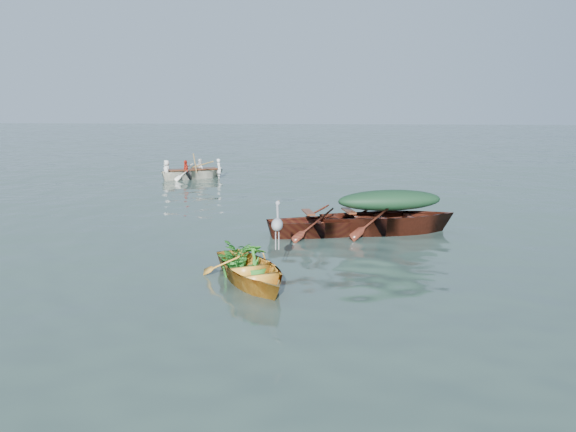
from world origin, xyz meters
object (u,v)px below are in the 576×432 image
yellow_dinghy (251,282)px  green_tarp_boat (389,233)px  open_wooden_boat (328,235)px  heron (277,233)px  rowed_boat (194,179)px

yellow_dinghy → green_tarp_boat: green_tarp_boat is taller
yellow_dinghy → open_wooden_boat: size_ratio=0.74×
heron → yellow_dinghy: bearing=-174.8°
open_wooden_boat → rowed_boat: 11.45m
yellow_dinghy → open_wooden_boat: 4.09m
yellow_dinghy → rowed_boat: same height
yellow_dinghy → rowed_boat: size_ratio=0.85×
green_tarp_boat → open_wooden_boat: bearing=90.0°
green_tarp_boat → rowed_boat: 12.02m
open_wooden_boat → rowed_boat: size_ratio=1.15×
green_tarp_boat → rowed_boat: (-7.33, 9.53, 0.00)m
green_tarp_boat → heron: (-2.49, -3.87, 0.89)m
green_tarp_boat → heron: size_ratio=5.27×
rowed_boat → green_tarp_boat: bearing=-168.6°
green_tarp_boat → open_wooden_boat: (-1.53, -0.34, 0.00)m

